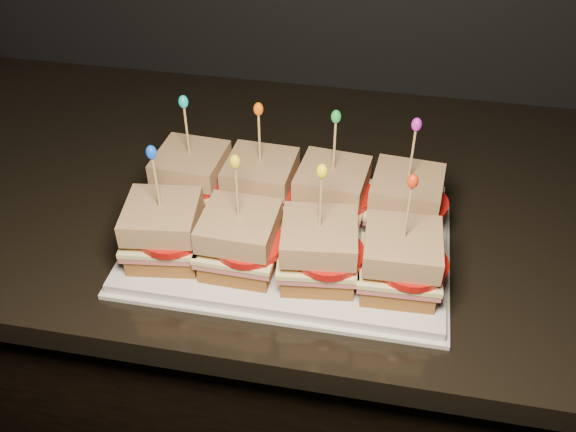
# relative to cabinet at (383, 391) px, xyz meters

# --- Properties ---
(cabinet) EXTENTS (2.55, 0.59, 0.83)m
(cabinet) POSITION_rel_cabinet_xyz_m (0.00, 0.00, 0.00)
(cabinet) COLOR black
(cabinet) RESTS_ON ground
(granite_slab) EXTENTS (2.59, 0.63, 0.03)m
(granite_slab) POSITION_rel_cabinet_xyz_m (0.00, -0.00, 0.43)
(granite_slab) COLOR black
(granite_slab) RESTS_ON cabinet
(platter) EXTENTS (0.39, 0.24, 0.02)m
(platter) POSITION_rel_cabinet_xyz_m (-0.15, -0.13, 0.46)
(platter) COLOR white
(platter) RESTS_ON granite_slab
(platter_rim) EXTENTS (0.40, 0.25, 0.01)m
(platter_rim) POSITION_rel_cabinet_xyz_m (-0.15, -0.13, 0.45)
(platter_rim) COLOR white
(platter_rim) RESTS_ON granite_slab
(sandwich_0_bread_bot) EXTENTS (0.09, 0.09, 0.02)m
(sandwich_0_bread_bot) POSITION_rel_cabinet_xyz_m (-0.29, -0.08, 0.48)
(sandwich_0_bread_bot) COLOR brown
(sandwich_0_bread_bot) RESTS_ON platter
(sandwich_0_ham) EXTENTS (0.10, 0.09, 0.01)m
(sandwich_0_ham) POSITION_rel_cabinet_xyz_m (-0.29, -0.08, 0.49)
(sandwich_0_ham) COLOR #CE5C58
(sandwich_0_ham) RESTS_ON sandwich_0_bread_bot
(sandwich_0_cheese) EXTENTS (0.10, 0.09, 0.01)m
(sandwich_0_cheese) POSITION_rel_cabinet_xyz_m (-0.29, -0.08, 0.50)
(sandwich_0_cheese) COLOR #FDF199
(sandwich_0_cheese) RESTS_ON sandwich_0_ham
(sandwich_0_tomato) EXTENTS (0.08, 0.08, 0.01)m
(sandwich_0_tomato) POSITION_rel_cabinet_xyz_m (-0.28, -0.08, 0.51)
(sandwich_0_tomato) COLOR red
(sandwich_0_tomato) RESTS_ON sandwich_0_cheese
(sandwich_0_bread_top) EXTENTS (0.09, 0.09, 0.03)m
(sandwich_0_bread_top) POSITION_rel_cabinet_xyz_m (-0.29, -0.08, 0.53)
(sandwich_0_bread_top) COLOR #642F0C
(sandwich_0_bread_top) RESTS_ON sandwich_0_tomato
(sandwich_0_pick) EXTENTS (0.00, 0.00, 0.09)m
(sandwich_0_pick) POSITION_rel_cabinet_xyz_m (-0.29, -0.08, 0.57)
(sandwich_0_pick) COLOR tan
(sandwich_0_pick) RESTS_ON sandwich_0_bread_top
(sandwich_0_frill) EXTENTS (0.01, 0.01, 0.02)m
(sandwich_0_frill) POSITION_rel_cabinet_xyz_m (-0.29, -0.08, 0.62)
(sandwich_0_frill) COLOR #0EB5B8
(sandwich_0_frill) RESTS_ON sandwich_0_pick
(sandwich_1_bread_bot) EXTENTS (0.09, 0.09, 0.02)m
(sandwich_1_bread_bot) POSITION_rel_cabinet_xyz_m (-0.20, -0.08, 0.48)
(sandwich_1_bread_bot) COLOR brown
(sandwich_1_bread_bot) RESTS_ON platter
(sandwich_1_ham) EXTENTS (0.10, 0.09, 0.01)m
(sandwich_1_ham) POSITION_rel_cabinet_xyz_m (-0.20, -0.08, 0.49)
(sandwich_1_ham) COLOR #CE5C58
(sandwich_1_ham) RESTS_ON sandwich_1_bread_bot
(sandwich_1_cheese) EXTENTS (0.10, 0.09, 0.01)m
(sandwich_1_cheese) POSITION_rel_cabinet_xyz_m (-0.20, -0.08, 0.50)
(sandwich_1_cheese) COLOR #FDF199
(sandwich_1_cheese) RESTS_ON sandwich_1_ham
(sandwich_1_tomato) EXTENTS (0.08, 0.08, 0.01)m
(sandwich_1_tomato) POSITION_rel_cabinet_xyz_m (-0.19, -0.08, 0.51)
(sandwich_1_tomato) COLOR red
(sandwich_1_tomato) RESTS_ON sandwich_1_cheese
(sandwich_1_bread_top) EXTENTS (0.09, 0.09, 0.03)m
(sandwich_1_bread_top) POSITION_rel_cabinet_xyz_m (-0.20, -0.08, 0.53)
(sandwich_1_bread_top) COLOR #642F0C
(sandwich_1_bread_top) RESTS_ON sandwich_1_tomato
(sandwich_1_pick) EXTENTS (0.00, 0.00, 0.09)m
(sandwich_1_pick) POSITION_rel_cabinet_xyz_m (-0.20, -0.08, 0.57)
(sandwich_1_pick) COLOR tan
(sandwich_1_pick) RESTS_ON sandwich_1_bread_top
(sandwich_1_frill) EXTENTS (0.01, 0.01, 0.02)m
(sandwich_1_frill) POSITION_rel_cabinet_xyz_m (-0.20, -0.08, 0.62)
(sandwich_1_frill) COLOR #F75F07
(sandwich_1_frill) RESTS_ON sandwich_1_pick
(sandwich_2_bread_bot) EXTENTS (0.09, 0.09, 0.02)m
(sandwich_2_bread_bot) POSITION_rel_cabinet_xyz_m (-0.11, -0.08, 0.48)
(sandwich_2_bread_bot) COLOR brown
(sandwich_2_bread_bot) RESTS_ON platter
(sandwich_2_ham) EXTENTS (0.10, 0.10, 0.01)m
(sandwich_2_ham) POSITION_rel_cabinet_xyz_m (-0.11, -0.08, 0.49)
(sandwich_2_ham) COLOR #CE5C58
(sandwich_2_ham) RESTS_ON sandwich_2_bread_bot
(sandwich_2_cheese) EXTENTS (0.10, 0.10, 0.01)m
(sandwich_2_cheese) POSITION_rel_cabinet_xyz_m (-0.11, -0.08, 0.50)
(sandwich_2_cheese) COLOR #FDF199
(sandwich_2_cheese) RESTS_ON sandwich_2_ham
(sandwich_2_tomato) EXTENTS (0.08, 0.08, 0.01)m
(sandwich_2_tomato) POSITION_rel_cabinet_xyz_m (-0.10, -0.08, 0.51)
(sandwich_2_tomato) COLOR red
(sandwich_2_tomato) RESTS_ON sandwich_2_cheese
(sandwich_2_bread_top) EXTENTS (0.09, 0.09, 0.03)m
(sandwich_2_bread_top) POSITION_rel_cabinet_xyz_m (-0.11, -0.08, 0.53)
(sandwich_2_bread_top) COLOR #642F0C
(sandwich_2_bread_top) RESTS_ON sandwich_2_tomato
(sandwich_2_pick) EXTENTS (0.00, 0.00, 0.09)m
(sandwich_2_pick) POSITION_rel_cabinet_xyz_m (-0.11, -0.08, 0.57)
(sandwich_2_pick) COLOR tan
(sandwich_2_pick) RESTS_ON sandwich_2_bread_top
(sandwich_2_frill) EXTENTS (0.01, 0.01, 0.02)m
(sandwich_2_frill) POSITION_rel_cabinet_xyz_m (-0.11, -0.08, 0.62)
(sandwich_2_frill) COLOR green
(sandwich_2_frill) RESTS_ON sandwich_2_pick
(sandwich_3_bread_bot) EXTENTS (0.09, 0.09, 0.02)m
(sandwich_3_bread_bot) POSITION_rel_cabinet_xyz_m (-0.01, -0.08, 0.48)
(sandwich_3_bread_bot) COLOR brown
(sandwich_3_bread_bot) RESTS_ON platter
(sandwich_3_ham) EXTENTS (0.10, 0.09, 0.01)m
(sandwich_3_ham) POSITION_rel_cabinet_xyz_m (-0.01, -0.08, 0.49)
(sandwich_3_ham) COLOR #CE5C58
(sandwich_3_ham) RESTS_ON sandwich_3_bread_bot
(sandwich_3_cheese) EXTENTS (0.10, 0.10, 0.01)m
(sandwich_3_cheese) POSITION_rel_cabinet_xyz_m (-0.01, -0.08, 0.50)
(sandwich_3_cheese) COLOR #FDF199
(sandwich_3_cheese) RESTS_ON sandwich_3_ham
(sandwich_3_tomato) EXTENTS (0.08, 0.08, 0.01)m
(sandwich_3_tomato) POSITION_rel_cabinet_xyz_m (-0.00, -0.08, 0.51)
(sandwich_3_tomato) COLOR red
(sandwich_3_tomato) RESTS_ON sandwich_3_cheese
(sandwich_3_bread_top) EXTENTS (0.09, 0.09, 0.03)m
(sandwich_3_bread_top) POSITION_rel_cabinet_xyz_m (-0.01, -0.08, 0.53)
(sandwich_3_bread_top) COLOR #642F0C
(sandwich_3_bread_top) RESTS_ON sandwich_3_tomato
(sandwich_3_pick) EXTENTS (0.00, 0.00, 0.09)m
(sandwich_3_pick) POSITION_rel_cabinet_xyz_m (-0.01, -0.08, 0.57)
(sandwich_3_pick) COLOR tan
(sandwich_3_pick) RESTS_ON sandwich_3_bread_top
(sandwich_3_frill) EXTENTS (0.01, 0.01, 0.02)m
(sandwich_3_frill) POSITION_rel_cabinet_xyz_m (-0.01, -0.08, 0.62)
(sandwich_3_frill) COLOR #C61EBE
(sandwich_3_frill) RESTS_ON sandwich_3_pick
(sandwich_4_bread_bot) EXTENTS (0.09, 0.09, 0.02)m
(sandwich_4_bread_bot) POSITION_rel_cabinet_xyz_m (-0.29, -0.19, 0.48)
(sandwich_4_bread_bot) COLOR brown
(sandwich_4_bread_bot) RESTS_ON platter
(sandwich_4_ham) EXTENTS (0.10, 0.10, 0.01)m
(sandwich_4_ham) POSITION_rel_cabinet_xyz_m (-0.29, -0.19, 0.49)
(sandwich_4_ham) COLOR #CE5C58
(sandwich_4_ham) RESTS_ON sandwich_4_bread_bot
(sandwich_4_cheese) EXTENTS (0.10, 0.10, 0.01)m
(sandwich_4_cheese) POSITION_rel_cabinet_xyz_m (-0.29, -0.19, 0.50)
(sandwich_4_cheese) COLOR #FDF199
(sandwich_4_cheese) RESTS_ON sandwich_4_ham
(sandwich_4_tomato) EXTENTS (0.08, 0.08, 0.01)m
(sandwich_4_tomato) POSITION_rel_cabinet_xyz_m (-0.28, -0.19, 0.51)
(sandwich_4_tomato) COLOR red
(sandwich_4_tomato) RESTS_ON sandwich_4_cheese
(sandwich_4_bread_top) EXTENTS (0.09, 0.09, 0.03)m
(sandwich_4_bread_top) POSITION_rel_cabinet_xyz_m (-0.29, -0.19, 0.53)
(sandwich_4_bread_top) COLOR #642F0C
(sandwich_4_bread_top) RESTS_ON sandwich_4_tomato
(sandwich_4_pick) EXTENTS (0.00, 0.00, 0.09)m
(sandwich_4_pick) POSITION_rel_cabinet_xyz_m (-0.29, -0.19, 0.57)
(sandwich_4_pick) COLOR tan
(sandwich_4_pick) RESTS_ON sandwich_4_bread_top
(sandwich_4_frill) EXTENTS (0.01, 0.01, 0.02)m
(sandwich_4_frill) POSITION_rel_cabinet_xyz_m (-0.29, -0.19, 0.62)
(sandwich_4_frill) COLOR blue
(sandwich_4_frill) RESTS_ON sandwich_4_pick
(sandwich_5_bread_bot) EXTENTS (0.09, 0.09, 0.02)m
(sandwich_5_bread_bot) POSITION_rel_cabinet_xyz_m (-0.20, -0.19, 0.48)
(sandwich_5_bread_bot) COLOR brown
(sandwich_5_bread_bot) RESTS_ON platter
(sandwich_5_ham) EXTENTS (0.09, 0.09, 0.01)m
(sandwich_5_ham) POSITION_rel_cabinet_xyz_m (-0.20, -0.19, 0.49)
(sandwich_5_ham) COLOR #CE5C58
(sandwich_5_ham) RESTS_ON sandwich_5_bread_bot
(sandwich_5_cheese) EXTENTS (0.10, 0.09, 0.01)m
(sandwich_5_cheese) POSITION_rel_cabinet_xyz_m (-0.20, -0.19, 0.50)
(sandwich_5_cheese) COLOR #FDF199
(sandwich_5_cheese) RESTS_ON sandwich_5_ham
(sandwich_5_tomato) EXTENTS (0.08, 0.08, 0.01)m
(sandwich_5_tomato) POSITION_rel_cabinet_xyz_m (-0.19, -0.19, 0.51)
(sandwich_5_tomato) COLOR red
(sandwich_5_tomato) RESTS_ON sandwich_5_cheese
(sandwich_5_bread_top) EXTENTS (0.09, 0.09, 0.03)m
(sandwich_5_bread_top) POSITION_rel_cabinet_xyz_m (-0.20, -0.19, 0.53)
(sandwich_5_bread_top) COLOR #642F0C
(sandwich_5_bread_top) RESTS_ON sandwich_5_tomato
(sandwich_5_pick) EXTENTS (0.00, 0.00, 0.09)m
(sandwich_5_pick) POSITION_rel_cabinet_xyz_m (-0.20, -0.19, 0.57)
(sandwich_5_pick) COLOR tan
(sandwich_5_pick) RESTS_ON sandwich_5_bread_top
(sandwich_5_frill) EXTENTS (0.01, 0.01, 0.02)m
(sandwich_5_frill) POSITION_rel_cabinet_xyz_m (-0.20, -0.19, 0.62)
(sandwich_5_frill) COLOR yellow
(sandwich_5_frill) RESTS_ON sandwich_5_pick
(sandwich_6_bread_bot) EXTENTS (0.09, 0.09, 0.02)m
(sandwich_6_bread_bot) POSITION_rel_cabinet_xyz_m (-0.11, -0.19, 0.48)
(sandwich_6_bread_bot) COLOR brown
(sandwich_6_bread_bot) RESTS_ON platter
(sandwich_6_ham) EXTENTS (0.10, 0.10, 0.01)m
(sandwich_6_ham) POSITION_rel_cabinet_xyz_m (-0.11, -0.19, 0.49)
(sandwich_6_ham) COLOR #CE5C58
(sandwich_6_ham) RESTS_ON sandwich_6_bread_bot
(sandwich_6_cheese) EXTENTS (0.10, 0.10, 0.01)m
(sandwich_6_cheese) POSITION_rel_cabinet_xyz_m (-0.11, -0.19, 0.50)
(sandwich_6_cheese) COLOR #FDF199
(sandwich_6_cheese) RESTS_ON sandwich_6_ham
(sandwich_6_tomato) EXTENTS (0.08, 0.08, 0.01)m
(sandwich_6_tomato) POSITION_rel_cabinet_xyz_m (-0.10, -0.19, 0.51)
(sandwich_6_tomato) COLOR red
(sandwich_6_tomato) RESTS_ON sandwich_6_cheese
(sandwich_6_bread_top) EXTENTS (0.09, 0.09, 0.03)m
(sandwich_6_bread_top) POSITION_rel_cabinet_xyz_m (-0.11, -0.19, 0.53)
(sandwich_6_bread_top) COLOR #642F0C
(sandwich_6_bread_top) RESTS_ON sandwich_6_tomato
(sandwich_6_pick) EXTENTS (0.00, 0.00, 0.09)m
(sandwich_6_pick) POSITION_rel_cabinet_xyz_m (-0.11, -0.19, 0.57)
(sandwich_6_pick) COLOR tan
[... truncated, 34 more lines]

